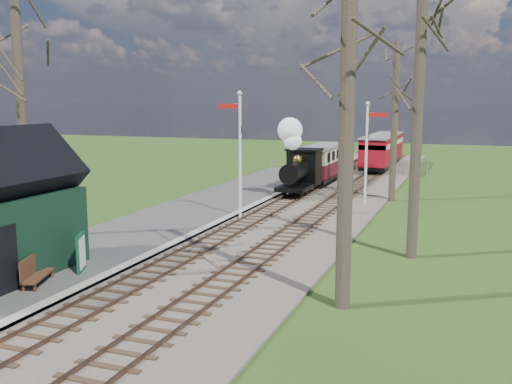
{
  "coord_description": "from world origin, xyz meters",
  "views": [
    {
      "loc": [
        9.66,
        -9.22,
        5.77
      ],
      "look_at": [
        0.49,
        15.0,
        1.6
      ],
      "focal_mm": 40.0,
      "sensor_mm": 36.0,
      "label": 1
    }
  ],
  "objects_px": {
    "bench": "(34,271)",
    "person": "(75,241)",
    "semaphore_near": "(239,146)",
    "red_carriage_b": "(387,148)",
    "red_carriage_a": "(377,153)",
    "sign_board": "(81,253)",
    "semaphore_far": "(368,145)",
    "locomotive": "(298,162)",
    "coach": "(323,161)"
  },
  "relations": [
    {
      "from": "bench",
      "to": "person",
      "type": "bearing_deg",
      "value": 101.96
    },
    {
      "from": "semaphore_near",
      "to": "bench",
      "type": "bearing_deg",
      "value": -98.92
    },
    {
      "from": "red_carriage_b",
      "to": "bench",
      "type": "distance_m",
      "value": 38.79
    },
    {
      "from": "red_carriage_a",
      "to": "red_carriage_b",
      "type": "xyz_separation_m",
      "value": [
        0.0,
        5.5,
        0.0
      ]
    },
    {
      "from": "sign_board",
      "to": "semaphore_far",
      "type": "bearing_deg",
      "value": 68.16
    },
    {
      "from": "red_carriage_b",
      "to": "semaphore_far",
      "type": "bearing_deg",
      "value": -85.06
    },
    {
      "from": "semaphore_far",
      "to": "locomotive",
      "type": "bearing_deg",
      "value": 160.71
    },
    {
      "from": "red_carriage_a",
      "to": "sign_board",
      "type": "height_order",
      "value": "red_carriage_a"
    },
    {
      "from": "semaphore_far",
      "to": "red_carriage_a",
      "type": "bearing_deg",
      "value": 96.74
    },
    {
      "from": "semaphore_near",
      "to": "sign_board",
      "type": "bearing_deg",
      "value": -97.64
    },
    {
      "from": "sign_board",
      "to": "locomotive",
      "type": "bearing_deg",
      "value": 83.16
    },
    {
      "from": "locomotive",
      "to": "coach",
      "type": "xyz_separation_m",
      "value": [
        0.01,
        6.07,
        -0.57
      ]
    },
    {
      "from": "semaphore_far",
      "to": "red_carriage_a",
      "type": "xyz_separation_m",
      "value": [
        -1.77,
        15.02,
        -1.75
      ]
    },
    {
      "from": "locomotive",
      "to": "person",
      "type": "bearing_deg",
      "value": -100.75
    },
    {
      "from": "semaphore_near",
      "to": "sign_board",
      "type": "height_order",
      "value": "semaphore_near"
    },
    {
      "from": "semaphore_near",
      "to": "sign_board",
      "type": "xyz_separation_m",
      "value": [
        -1.38,
        -10.27,
        -2.79
      ]
    },
    {
      "from": "sign_board",
      "to": "semaphore_near",
      "type": "bearing_deg",
      "value": 82.36
    },
    {
      "from": "bench",
      "to": "coach",
      "type": "bearing_deg",
      "value": 84.1
    },
    {
      "from": "sign_board",
      "to": "person",
      "type": "bearing_deg",
      "value": 135.73
    },
    {
      "from": "red_carriage_b",
      "to": "locomotive",
      "type": "bearing_deg",
      "value": -97.83
    },
    {
      "from": "coach",
      "to": "sign_board",
      "type": "relative_size",
      "value": 5.86
    },
    {
      "from": "red_carriage_a",
      "to": "person",
      "type": "height_order",
      "value": "red_carriage_a"
    },
    {
      "from": "semaphore_far",
      "to": "red_carriage_b",
      "type": "distance_m",
      "value": 20.67
    },
    {
      "from": "person",
      "to": "red_carriage_b",
      "type": "bearing_deg",
      "value": -16.3
    },
    {
      "from": "coach",
      "to": "semaphore_far",
      "type": "bearing_deg",
      "value": -60.08
    },
    {
      "from": "bench",
      "to": "person",
      "type": "height_order",
      "value": "person"
    },
    {
      "from": "locomotive",
      "to": "person",
      "type": "distance_m",
      "value": 17.13
    },
    {
      "from": "locomotive",
      "to": "sign_board",
      "type": "height_order",
      "value": "locomotive"
    },
    {
      "from": "semaphore_far",
      "to": "coach",
      "type": "bearing_deg",
      "value": 119.92
    },
    {
      "from": "sign_board",
      "to": "bench",
      "type": "height_order",
      "value": "sign_board"
    },
    {
      "from": "semaphore_far",
      "to": "red_carriage_a",
      "type": "relative_size",
      "value": 1.04
    },
    {
      "from": "red_carriage_a",
      "to": "red_carriage_b",
      "type": "distance_m",
      "value": 5.5
    },
    {
      "from": "semaphore_far",
      "to": "person",
      "type": "bearing_deg",
      "value": -116.41
    },
    {
      "from": "red_carriage_a",
      "to": "bench",
      "type": "height_order",
      "value": "red_carriage_a"
    },
    {
      "from": "sign_board",
      "to": "bench",
      "type": "bearing_deg",
      "value": -106.7
    },
    {
      "from": "locomotive",
      "to": "coach",
      "type": "relative_size",
      "value": 0.62
    },
    {
      "from": "semaphore_far",
      "to": "red_carriage_a",
      "type": "distance_m",
      "value": 15.22
    },
    {
      "from": "coach",
      "to": "semaphore_near",
      "type": "bearing_deg",
      "value": -93.24
    },
    {
      "from": "person",
      "to": "semaphore_far",
      "type": "bearing_deg",
      "value": -33.5
    },
    {
      "from": "semaphore_far",
      "to": "sign_board",
      "type": "xyz_separation_m",
      "value": [
        -6.52,
        -16.27,
        -2.52
      ]
    },
    {
      "from": "sign_board",
      "to": "bench",
      "type": "distance_m",
      "value": 1.72
    },
    {
      "from": "sign_board",
      "to": "coach",
      "type": "bearing_deg",
      "value": 84.86
    },
    {
      "from": "semaphore_near",
      "to": "locomotive",
      "type": "distance_m",
      "value": 7.72
    },
    {
      "from": "locomotive",
      "to": "sign_board",
      "type": "bearing_deg",
      "value": -96.84
    },
    {
      "from": "red_carriage_a",
      "to": "red_carriage_b",
      "type": "relative_size",
      "value": 1.0
    },
    {
      "from": "coach",
      "to": "red_carriage_a",
      "type": "relative_size",
      "value": 1.34
    },
    {
      "from": "semaphore_far",
      "to": "person",
      "type": "xyz_separation_m",
      "value": [
        -7.57,
        -15.25,
        -2.45
      ]
    },
    {
      "from": "red_carriage_b",
      "to": "coach",
      "type": "bearing_deg",
      "value": -101.38
    },
    {
      "from": "locomotive",
      "to": "red_carriage_b",
      "type": "distance_m",
      "value": 19.17
    },
    {
      "from": "red_carriage_b",
      "to": "person",
      "type": "height_order",
      "value": "red_carriage_b"
    }
  ]
}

